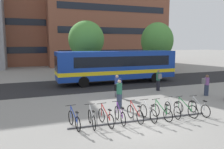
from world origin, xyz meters
TOP-DOWN VIEW (x-y plane):
  - ground at (0.00, 0.00)m, footprint 200.00×200.00m
  - bus_lane_asphalt at (0.00, 11.25)m, footprint 80.00×7.20m
  - city_bus at (3.46, 11.25)m, footprint 12.06×2.70m
  - bike_rack at (0.44, 0.31)m, footprint 7.65×0.44m
  - parked_bicycle_blue_0 at (-3.03, 0.56)m, footprint 0.52×1.72m
  - parked_bicycle_white_1 at (-2.21, 0.43)m, footprint 0.52×1.72m
  - parked_bicycle_red_2 at (-1.51, 0.37)m, footprint 0.52×1.72m
  - parked_bicycle_purple_3 at (-0.73, 0.46)m, footprint 0.52×1.72m
  - parked_bicycle_red_4 at (0.09, 0.39)m, footprint 0.52×1.72m
  - parked_bicycle_white_5 at (0.82, 0.28)m, footprint 0.52×1.72m
  - parked_bicycle_green_6 at (1.53, 0.16)m, footprint 0.52×1.72m
  - parked_bicycle_white_7 at (2.34, 0.34)m, footprint 0.52×1.72m
  - parked_bicycle_green_8 at (3.10, 0.18)m, footprint 0.52×1.71m
  - parked_bicycle_silver_9 at (3.91, 0.05)m, footprint 0.52×1.72m
  - commuter_black_pack_0 at (0.22, 2.86)m, footprint 0.45×0.59m
  - commuter_navy_pack_1 at (1.25, 5.61)m, footprint 0.55×0.37m
  - commuter_grey_pack_2 at (5.30, 6.41)m, footprint 0.36×0.54m
  - commuter_grey_pack_3 at (7.74, 3.58)m, footprint 0.58×0.44m
  - street_tree_0 at (1.86, 16.93)m, footprint 4.27×4.27m
  - street_tree_1 at (11.46, 16.58)m, footprint 4.28×4.28m
  - building_right_wing at (9.70, 32.77)m, footprint 22.21×10.66m
  - building_centre_block at (-3.75, 38.23)m, footprint 15.86×13.54m

SIDE VIEW (x-z plane):
  - ground at x=0.00m, z-range 0.00..0.00m
  - bus_lane_asphalt at x=0.00m, z-range 0.00..0.01m
  - bike_rack at x=0.44m, z-range -0.26..0.44m
  - parked_bicycle_blue_0 at x=-3.03m, z-range -0.11..0.88m
  - parked_bicycle_white_1 at x=-2.21m, z-range -0.11..0.88m
  - parked_bicycle_red_2 at x=-1.51m, z-range -0.11..0.88m
  - parked_bicycle_purple_3 at x=-0.73m, z-range -0.11..0.88m
  - parked_bicycle_red_4 at x=0.09m, z-range -0.11..0.88m
  - parked_bicycle_white_5 at x=0.82m, z-range -0.11..0.88m
  - parked_bicycle_green_6 at x=1.53m, z-range -0.11..0.88m
  - parked_bicycle_white_7 at x=2.34m, z-range -0.11..0.88m
  - parked_bicycle_green_8 at x=3.10m, z-range -0.11..0.88m
  - parked_bicycle_silver_9 at x=3.91m, z-range -0.11..0.88m
  - commuter_grey_pack_3 at x=7.74m, z-range 0.12..1.74m
  - commuter_navy_pack_1 at x=1.25m, z-range 0.12..1.79m
  - commuter_grey_pack_2 at x=5.30m, z-range 0.14..1.92m
  - commuter_black_pack_0 at x=0.22m, z-range 0.14..1.92m
  - city_bus at x=3.46m, z-range 0.18..3.38m
  - street_tree_1 at x=11.46m, z-range 0.93..7.65m
  - street_tree_0 at x=1.86m, z-range 1.10..7.74m
  - building_centre_block at x=-3.75m, z-range 0.00..14.03m
  - building_right_wing at x=9.70m, z-range 0.00..19.15m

